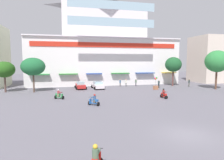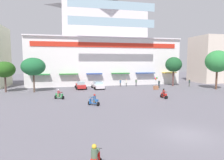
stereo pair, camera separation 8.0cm
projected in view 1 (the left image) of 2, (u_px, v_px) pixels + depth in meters
ground_plane at (132, 101)px, 27.34m from camera, size 128.00×128.00×0.00m
colonial_building at (103, 48)px, 49.05m from camera, size 35.68×17.33×21.32m
flank_building_right at (215, 59)px, 51.94m from camera, size 11.47×8.26×12.15m
plaza_tree_0 at (4, 70)px, 34.32m from camera, size 3.56×3.84×5.56m
plaza_tree_1 at (217, 61)px, 37.78m from camera, size 4.52×4.57×7.71m
plaza_tree_2 at (33, 67)px, 34.23m from camera, size 4.21×3.58×6.23m
plaza_tree_3 at (173, 65)px, 42.95m from camera, size 3.61×3.64×6.51m
parked_car_0 at (80, 85)px, 38.96m from camera, size 2.40×4.14×1.49m
parked_car_1 at (98, 85)px, 39.07m from camera, size 2.59×4.44×1.50m
scooter_rider_1 at (164, 94)px, 29.07m from camera, size 0.66×1.40×1.51m
scooter_rider_3 at (59, 95)px, 28.47m from camera, size 1.47×1.19×1.48m
scooter_rider_5 at (94, 101)px, 24.34m from camera, size 1.45×1.38×1.50m
pedestrian_0 at (159, 83)px, 40.18m from camera, size 0.42×0.42×1.69m
pedestrian_1 at (120, 82)px, 42.60m from camera, size 0.40×0.40×1.61m
pedestrian_2 at (126, 82)px, 42.65m from camera, size 0.39×0.39×1.66m
pedestrian_3 at (136, 82)px, 43.25m from camera, size 0.44×0.44×1.62m
pedestrian_4 at (189, 82)px, 42.47m from camera, size 0.42×0.42×1.67m
balloon_vendor_cart at (156, 85)px, 37.97m from camera, size 1.01×0.79×2.57m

